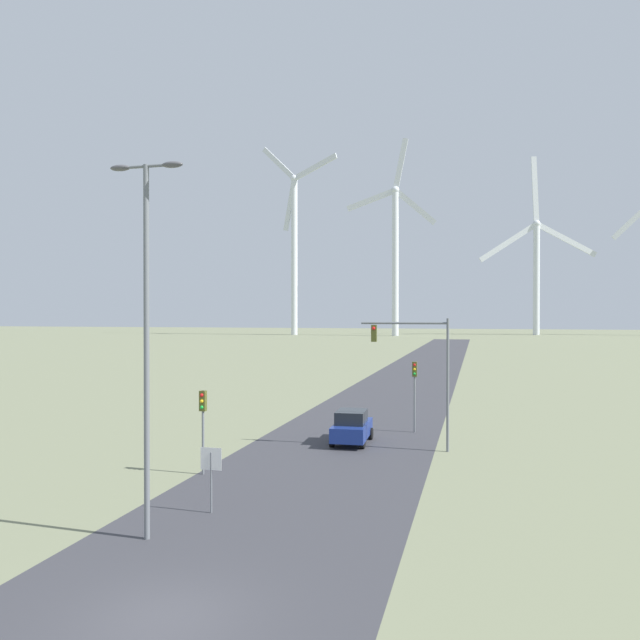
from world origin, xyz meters
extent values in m
plane|color=#757A5B|center=(0.00, 0.00, 0.00)|extent=(600.00, 600.00, 0.00)
cube|color=#38383D|center=(0.00, 48.00, 0.00)|extent=(10.00, 240.00, 0.01)
cylinder|color=slate|center=(-3.00, 4.54, 5.92)|extent=(0.18, 0.18, 11.84)
cylinder|color=slate|center=(-3.00, 4.54, 11.79)|extent=(1.82, 0.10, 0.10)
ellipsoid|color=#4C4C51|center=(-3.91, 4.54, 11.79)|extent=(0.70, 0.32, 0.20)
ellipsoid|color=#4C4C51|center=(-2.09, 4.54, 11.79)|extent=(0.70, 0.32, 0.20)
cylinder|color=slate|center=(-2.10, 7.43, 1.09)|extent=(0.07, 0.07, 2.18)
cube|color=white|center=(-2.10, 7.42, 1.95)|extent=(0.81, 0.01, 0.81)
cube|color=red|center=(-2.10, 7.43, 1.95)|extent=(0.76, 0.02, 0.76)
cylinder|color=slate|center=(-4.70, 12.35, 1.86)|extent=(0.11, 0.11, 3.72)
cube|color=#4C511E|center=(-4.70, 12.35, 3.27)|extent=(0.28, 0.24, 0.90)
sphere|color=red|center=(-4.70, 12.21, 3.54)|extent=(0.16, 0.16, 0.16)
sphere|color=gold|center=(-4.70, 12.21, 3.27)|extent=(0.16, 0.16, 0.16)
sphere|color=green|center=(-4.70, 12.21, 3.00)|extent=(0.16, 0.16, 0.16)
cylinder|color=slate|center=(3.46, 24.59, 2.13)|extent=(0.11, 0.11, 4.27)
cube|color=#4C511E|center=(3.46, 24.59, 3.82)|extent=(0.28, 0.24, 0.90)
sphere|color=red|center=(3.46, 24.45, 4.09)|extent=(0.16, 0.16, 0.16)
sphere|color=gold|center=(3.46, 24.45, 3.82)|extent=(0.16, 0.16, 0.16)
sphere|color=green|center=(3.46, 24.45, 3.55)|extent=(0.16, 0.16, 0.16)
cylinder|color=slate|center=(5.65, 19.68, 3.46)|extent=(0.14, 0.14, 6.91)
cylinder|color=slate|center=(3.37, 19.68, 6.66)|extent=(4.54, 0.12, 0.12)
cube|color=#4C511E|center=(1.78, 19.68, 6.11)|extent=(0.28, 0.24, 0.90)
sphere|color=red|center=(1.78, 19.54, 6.38)|extent=(0.18, 0.18, 0.18)
cube|color=navy|center=(0.41, 20.57, 0.73)|extent=(1.98, 4.17, 0.80)
cube|color=#1E2328|center=(0.41, 20.42, 1.48)|extent=(1.65, 2.17, 0.70)
cylinder|color=black|center=(-0.42, 21.84, 0.33)|extent=(0.22, 0.66, 0.66)
cylinder|color=black|center=(1.24, 21.84, 0.33)|extent=(0.22, 0.66, 0.66)
cylinder|color=black|center=(-0.42, 19.30, 0.33)|extent=(0.22, 0.66, 0.66)
cylinder|color=black|center=(1.24, 19.30, 0.33)|extent=(0.22, 0.66, 0.66)
cylinder|color=silver|center=(-54.59, 193.96, 27.06)|extent=(2.20, 2.20, 54.13)
sphere|color=silver|center=(-54.59, 193.96, 54.13)|extent=(2.60, 2.60, 2.60)
cube|color=silver|center=(-56.43, 194.62, 44.96)|extent=(5.24, 2.28, 17.44)
cube|color=silver|center=(-46.20, 190.96, 57.02)|extent=(16.32, 6.24, 7.10)
cube|color=silver|center=(-61.15, 196.31, 60.40)|extent=(13.51, 5.24, 13.01)
cylinder|color=silver|center=(-19.44, 193.16, 24.13)|extent=(2.20, 2.20, 48.25)
sphere|color=silver|center=(-19.44, 193.16, 48.25)|extent=(2.60, 2.60, 2.60)
cube|color=silver|center=(-17.69, 193.13, 56.98)|extent=(5.01, 0.57, 16.53)
cube|color=silver|center=(-27.87, 193.28, 45.40)|extent=(16.21, 0.73, 6.99)
cube|color=silver|center=(-12.75, 193.06, 42.37)|extent=(13.58, 0.69, 12.25)
cylinder|color=silver|center=(26.68, 213.33, 19.14)|extent=(2.20, 2.20, 38.28)
sphere|color=silver|center=(26.68, 213.33, 38.28)|extent=(2.60, 2.60, 2.60)
cube|color=silver|center=(17.04, 210.65, 31.84)|extent=(19.31, 5.82, 13.69)
cube|color=silver|center=(36.88, 216.17, 32.83)|extent=(20.21, 6.07, 11.91)
cube|color=silver|center=(26.13, 213.18, 50.18)|extent=(2.91, 1.25, 22.57)
cube|color=silver|center=(60.03, 216.96, 41.22)|extent=(18.11, 1.92, 17.85)
camera|label=1|loc=(7.15, -13.17, 7.12)|focal=35.00mm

